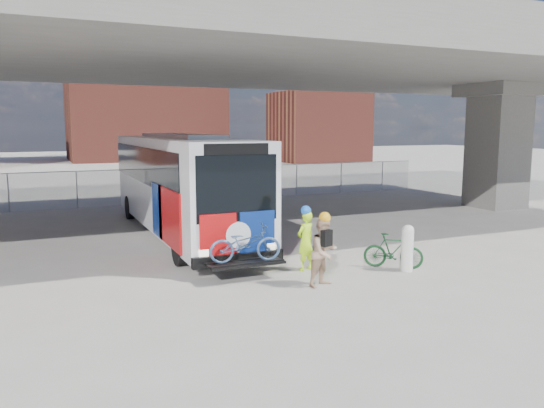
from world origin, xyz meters
TOP-DOWN VIEW (x-y plane):
  - ground at (0.00, 0.00)m, footprint 160.00×160.00m
  - bus at (-2.00, 3.66)m, footprint 2.67×13.01m
  - overpass at (0.00, 4.00)m, footprint 40.00×16.00m
  - chainlink_fence at (0.00, 12.00)m, footprint 30.00×0.06m
  - brick_buildings at (1.23, 48.23)m, footprint 54.00×22.00m
  - smokestack at (14.00, 55.00)m, footprint 2.20×2.20m
  - bollard at (2.39, -3.87)m, footprint 0.34×0.34m
  - cyclist_hivis at (-0.12, -2.65)m, footprint 0.70×0.59m
  - cyclist_tan at (-0.39, -4.15)m, footprint 0.99×0.88m
  - bike_parked at (2.22, -3.47)m, footprint 1.57×1.39m

SIDE VIEW (x-z plane):
  - ground at x=0.00m, z-range 0.00..0.00m
  - bike_parked at x=2.22m, z-range 0.00..0.99m
  - bollard at x=2.39m, z-range 0.05..1.33m
  - cyclist_hivis at x=-0.12m, z-range -0.03..1.78m
  - cyclist_tan at x=-0.39m, z-range -0.05..1.82m
  - chainlink_fence at x=0.00m, z-range -13.58..16.42m
  - bus at x=-2.00m, z-range 0.26..3.95m
  - brick_buildings at x=1.23m, z-range -0.58..11.42m
  - overpass at x=0.00m, z-range 2.57..10.52m
  - smokestack at x=14.00m, z-range 0.00..25.00m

